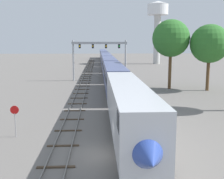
{
  "coord_description": "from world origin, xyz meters",
  "views": [
    {
      "loc": [
        -0.6,
        -20.03,
        8.36
      ],
      "look_at": [
        1.0,
        12.0,
        3.0
      ],
      "focal_mm": 45.04,
      "sensor_mm": 36.0,
      "label": 1
    }
  ],
  "objects_px": {
    "stop_sign": "(15,117)",
    "trackside_tree_left": "(210,44)",
    "passenger_train": "(106,61)",
    "trackside_tree_mid": "(171,38)",
    "signal_gantry": "(99,51)",
    "water_tower": "(158,17)"
  },
  "relations": [
    {
      "from": "stop_sign",
      "to": "trackside_tree_left",
      "type": "bearing_deg",
      "value": 41.52
    },
    {
      "from": "passenger_train",
      "to": "trackside_tree_left",
      "type": "relative_size",
      "value": 12.96
    },
    {
      "from": "passenger_train",
      "to": "trackside_tree_mid",
      "type": "xyz_separation_m",
      "value": [
        10.47,
        -38.06,
        6.49
      ]
    },
    {
      "from": "trackside_tree_mid",
      "to": "passenger_train",
      "type": "bearing_deg",
      "value": 105.38
    },
    {
      "from": "signal_gantry",
      "to": "trackside_tree_mid",
      "type": "distance_m",
      "value": 17.53
    },
    {
      "from": "water_tower",
      "to": "signal_gantry",
      "type": "bearing_deg",
      "value": -115.05
    },
    {
      "from": "signal_gantry",
      "to": "stop_sign",
      "type": "relative_size",
      "value": 4.2
    },
    {
      "from": "water_tower",
      "to": "trackside_tree_mid",
      "type": "relative_size",
      "value": 1.95
    },
    {
      "from": "passenger_train",
      "to": "signal_gantry",
      "type": "relative_size",
      "value": 12.33
    },
    {
      "from": "trackside_tree_left",
      "to": "trackside_tree_mid",
      "type": "relative_size",
      "value": 0.92
    },
    {
      "from": "trackside_tree_left",
      "to": "trackside_tree_mid",
      "type": "xyz_separation_m",
      "value": [
        -6.21,
        2.21,
        0.94
      ]
    },
    {
      "from": "passenger_train",
      "to": "trackside_tree_left",
      "type": "height_order",
      "value": "trackside_tree_left"
    },
    {
      "from": "signal_gantry",
      "to": "trackside_tree_left",
      "type": "height_order",
      "value": "trackside_tree_left"
    },
    {
      "from": "stop_sign",
      "to": "trackside_tree_mid",
      "type": "distance_m",
      "value": 33.74
    },
    {
      "from": "water_tower",
      "to": "trackside_tree_left",
      "type": "bearing_deg",
      "value": -93.69
    },
    {
      "from": "trackside_tree_mid",
      "to": "signal_gantry",
      "type": "bearing_deg",
      "value": 137.19
    },
    {
      "from": "water_tower",
      "to": "stop_sign",
      "type": "height_order",
      "value": "water_tower"
    },
    {
      "from": "water_tower",
      "to": "trackside_tree_mid",
      "type": "bearing_deg",
      "value": -99.57
    },
    {
      "from": "signal_gantry",
      "to": "trackside_tree_mid",
      "type": "height_order",
      "value": "trackside_tree_mid"
    },
    {
      "from": "passenger_train",
      "to": "trackside_tree_left",
      "type": "distance_m",
      "value": 43.94
    },
    {
      "from": "water_tower",
      "to": "trackside_tree_mid",
      "type": "xyz_separation_m",
      "value": [
        -10.29,
        -61.01,
        -9.24
      ]
    },
    {
      "from": "stop_sign",
      "to": "trackside_tree_mid",
      "type": "height_order",
      "value": "trackside_tree_mid"
    }
  ]
}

